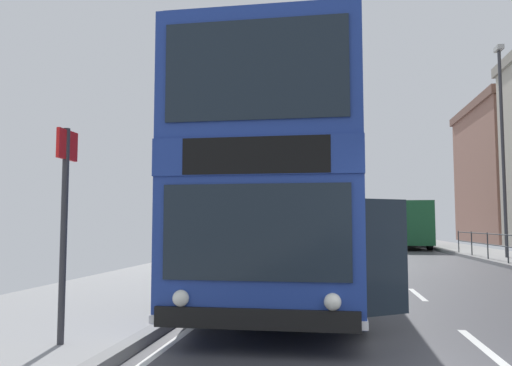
# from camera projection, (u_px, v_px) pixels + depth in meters

# --- Properties ---
(double_decker_bus_main) EXTENTS (3.26, 11.45, 4.30)m
(double_decker_bus_main) POSITION_uv_depth(u_px,v_px,m) (295.00, 193.00, 11.55)
(double_decker_bus_main) COLOR navy
(double_decker_bus_main) RESTS_ON ground
(background_bus_far_lane) EXTENTS (2.78, 10.18, 2.91)m
(background_bus_far_lane) POSITION_uv_depth(u_px,v_px,m) (402.00, 223.00, 33.72)
(background_bus_far_lane) COLOR #19512D
(background_bus_far_lane) RESTS_ON ground
(bus_stop_sign_near) EXTENTS (0.08, 0.44, 2.57)m
(bus_stop_sign_near) POSITION_uv_depth(u_px,v_px,m) (65.00, 209.00, 6.07)
(bus_stop_sign_near) COLOR #2D2D33
(bus_stop_sign_near) RESTS_ON ground
(street_lamp_far_side) EXTENTS (0.28, 0.60, 9.18)m
(street_lamp_far_side) POSITION_uv_depth(u_px,v_px,m) (502.00, 136.00, 21.87)
(street_lamp_far_side) COLOR #38383D
(street_lamp_far_side) RESTS_ON ground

